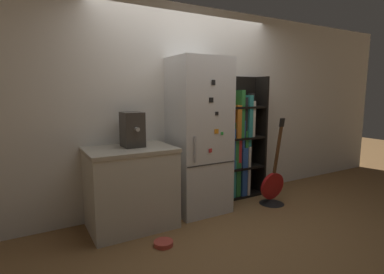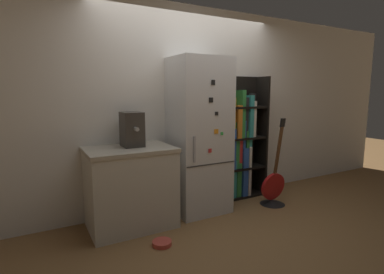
# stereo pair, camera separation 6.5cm
# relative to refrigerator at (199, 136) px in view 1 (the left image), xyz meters

# --- Properties ---
(ground_plane) EXTENTS (16.00, 16.00, 0.00)m
(ground_plane) POSITION_rel_refrigerator_xyz_m (0.00, -0.16, -0.96)
(ground_plane) COLOR olive
(wall_back) EXTENTS (8.00, 0.05, 2.60)m
(wall_back) POSITION_rel_refrigerator_xyz_m (0.00, 0.31, 0.34)
(wall_back) COLOR white
(wall_back) RESTS_ON ground_plane
(refrigerator) EXTENTS (0.67, 0.60, 1.92)m
(refrigerator) POSITION_rel_refrigerator_xyz_m (0.00, 0.00, 0.00)
(refrigerator) COLOR silver
(refrigerator) RESTS_ON ground_plane
(bookshelf) EXTENTS (0.72, 0.29, 1.73)m
(bookshelf) POSITION_rel_refrigerator_xyz_m (0.74, 0.17, -0.18)
(bookshelf) COLOR black
(bookshelf) RESTS_ON ground_plane
(kitchen_counter) EXTENTS (0.95, 0.66, 0.90)m
(kitchen_counter) POSITION_rel_refrigerator_xyz_m (-0.90, -0.03, -0.51)
(kitchen_counter) COLOR beige
(kitchen_counter) RESTS_ON ground_plane
(espresso_machine) EXTENTS (0.22, 0.32, 0.38)m
(espresso_machine) POSITION_rel_refrigerator_xyz_m (-0.85, 0.03, 0.14)
(espresso_machine) COLOR #38332D
(espresso_machine) RESTS_ON kitchen_counter
(guitar) EXTENTS (0.38, 0.34, 1.18)m
(guitar) POSITION_rel_refrigerator_xyz_m (0.98, -0.32, -0.79)
(guitar) COLOR black
(guitar) RESTS_ON ground_plane
(pet_bowl) EXTENTS (0.20, 0.20, 0.05)m
(pet_bowl) POSITION_rel_refrigerator_xyz_m (-0.78, -0.61, -0.93)
(pet_bowl) COLOR #D84C3F
(pet_bowl) RESTS_ON ground_plane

